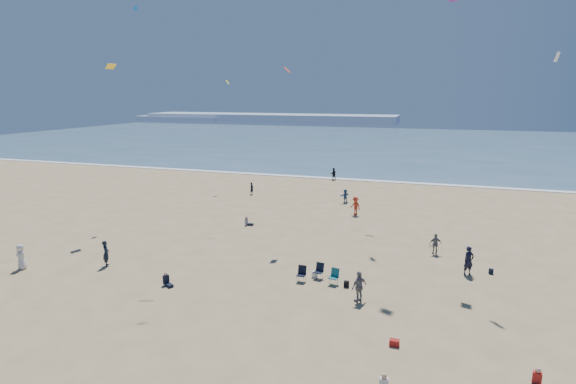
% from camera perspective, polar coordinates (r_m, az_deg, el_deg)
% --- Properties ---
extents(ground, '(220.00, 220.00, 0.00)m').
position_cam_1_polar(ground, '(21.28, -12.74, -20.54)').
color(ground, tan).
rests_on(ground, ground).
extents(ocean, '(220.00, 100.00, 0.06)m').
position_cam_1_polar(ocean, '(111.18, 13.19, 6.05)').
color(ocean, '#476B84').
rests_on(ocean, ground).
extents(surf_line, '(220.00, 1.20, 0.08)m').
position_cam_1_polar(surf_line, '(61.99, 8.95, 1.52)').
color(surf_line, white).
rests_on(surf_line, ground).
extents(headland_far, '(110.00, 20.00, 3.20)m').
position_cam_1_polar(headland_far, '(198.07, -2.46, 9.40)').
color(headland_far, '#7A8EA8').
rests_on(headland_far, ground).
extents(headland_near, '(40.00, 14.00, 2.00)m').
position_cam_1_polar(headland_near, '(211.15, -13.30, 9.10)').
color(headland_near, '#7A8EA8').
rests_on(headland_near, ground).
extents(standing_flyers, '(33.59, 48.24, 1.95)m').
position_cam_1_polar(standing_flyers, '(31.38, 6.57, -7.50)').
color(standing_flyers, '#376397').
rests_on(standing_flyers, ground).
extents(seated_group, '(20.87, 26.25, 0.84)m').
position_cam_1_polar(seated_group, '(24.22, -0.94, -14.77)').
color(seated_group, silver).
rests_on(seated_group, ground).
extents(chair_cluster, '(2.67, 1.45, 1.00)m').
position_cam_1_polar(chair_cluster, '(28.44, 3.78, -10.36)').
color(chair_cluster, black).
rests_on(chair_cluster, ground).
extents(white_tote, '(0.35, 0.20, 0.40)m').
position_cam_1_polar(white_tote, '(29.16, 3.42, -10.40)').
color(white_tote, white).
rests_on(white_tote, ground).
extents(black_backpack, '(0.30, 0.22, 0.38)m').
position_cam_1_polar(black_backpack, '(28.00, 7.43, -11.51)').
color(black_backpack, black).
rests_on(black_backpack, ground).
extents(cooler, '(0.45, 0.30, 0.30)m').
position_cam_1_polar(cooler, '(22.54, 13.36, -18.12)').
color(cooler, maroon).
rests_on(cooler, ground).
extents(navy_bag, '(0.28, 0.18, 0.34)m').
position_cam_1_polar(navy_bag, '(32.49, 24.38, -9.16)').
color(navy_bag, black).
rests_on(navy_bag, ground).
extents(kites_aloft, '(37.72, 41.61, 26.68)m').
position_cam_1_polar(kites_aloft, '(29.52, 19.09, 17.25)').
color(kites_aloft, yellow).
rests_on(kites_aloft, ground).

